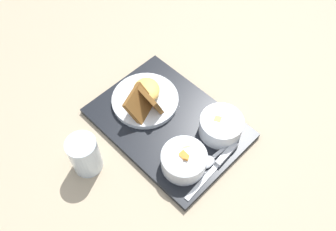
{
  "coord_description": "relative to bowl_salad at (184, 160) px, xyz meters",
  "views": [
    {
      "loc": [
        -0.33,
        0.44,
        0.86
      ],
      "look_at": [
        0.0,
        0.0,
        0.05
      ],
      "focal_mm": 38.0,
      "sensor_mm": 36.0,
      "label": 1
    }
  ],
  "objects": [
    {
      "name": "spoon",
      "position": [
        -0.05,
        -0.06,
        -0.02
      ],
      "size": [
        0.05,
        0.14,
        0.01
      ],
      "rotation": [
        0.0,
        0.0,
        1.33
      ],
      "color": "silver",
      "rests_on": "serving_tray"
    },
    {
      "name": "plate_main",
      "position": [
        0.21,
        -0.1,
        -0.01
      ],
      "size": [
        0.19,
        0.19,
        0.09
      ],
      "color": "silver",
      "rests_on": "serving_tray"
    },
    {
      "name": "glass_water",
      "position": [
        0.21,
        0.14,
        0.0
      ],
      "size": [
        0.08,
        0.08,
        0.12
      ],
      "color": "silver",
      "rests_on": "ground_plane"
    },
    {
      "name": "ground_plane",
      "position": [
        0.11,
        -0.09,
        -0.05
      ],
      "size": [
        4.0,
        4.0,
        0.0
      ],
      "primitive_type": "plane",
      "color": "tan"
    },
    {
      "name": "bowl_salad",
      "position": [
        0.0,
        0.0,
        0.0
      ],
      "size": [
        0.12,
        0.12,
        0.06
      ],
      "color": "silver",
      "rests_on": "serving_tray"
    },
    {
      "name": "bowl_soup",
      "position": [
        -0.02,
        -0.14,
        0.0
      ],
      "size": [
        0.12,
        0.12,
        0.06
      ],
      "color": "silver",
      "rests_on": "serving_tray"
    },
    {
      "name": "serving_tray",
      "position": [
        0.11,
        -0.09,
        -0.04
      ],
      "size": [
        0.46,
        0.36,
        0.02
      ],
      "color": "black",
      "rests_on": "ground_plane"
    },
    {
      "name": "knife",
      "position": [
        -0.07,
        -0.07,
        -0.02
      ],
      "size": [
        0.03,
        0.21,
        0.02
      ],
      "rotation": [
        0.0,
        0.0,
        1.48
      ],
      "color": "silver",
      "rests_on": "serving_tray"
    }
  ]
}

